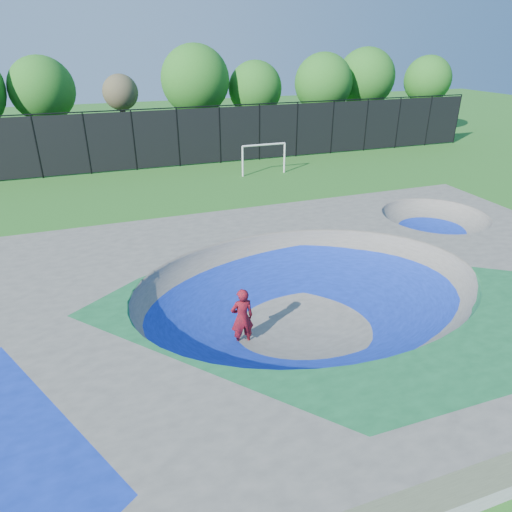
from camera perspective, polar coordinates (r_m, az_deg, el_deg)
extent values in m
plane|color=#20611A|center=(14.83, 6.57, -8.16)|extent=(120.00, 120.00, 0.00)
cube|color=gray|center=(14.43, 6.71, -5.68)|extent=(22.00, 14.00, 1.50)
imported|color=red|center=(13.22, -1.74, -7.72)|extent=(0.68, 0.45, 1.87)
cube|color=black|center=(13.74, -1.69, -10.90)|extent=(0.79, 0.27, 0.05)
cylinder|color=white|center=(30.29, -1.67, 11.72)|extent=(0.12, 0.12, 1.96)
cylinder|color=white|center=(31.30, 3.58, 12.13)|extent=(0.12, 0.12, 1.96)
cylinder|color=white|center=(30.55, 1.01, 13.73)|extent=(2.95, 0.12, 0.12)
cylinder|color=black|center=(32.73, -25.70, 12.16)|extent=(0.09, 0.09, 4.00)
cylinder|color=black|center=(32.57, -20.38, 13.00)|extent=(0.09, 0.09, 4.00)
cylinder|color=black|center=(32.68, -15.02, 13.74)|extent=(0.09, 0.09, 4.00)
cylinder|color=black|center=(33.06, -9.71, 14.35)|extent=(0.09, 0.09, 4.00)
cylinder|color=black|center=(33.71, -4.54, 14.84)|extent=(0.09, 0.09, 4.00)
cylinder|color=black|center=(34.61, 0.42, 15.19)|extent=(0.09, 0.09, 4.00)
cylinder|color=black|center=(35.74, 5.11, 15.42)|extent=(0.09, 0.09, 4.00)
cylinder|color=black|center=(37.07, 9.50, 15.55)|extent=(0.09, 0.09, 4.00)
cylinder|color=black|center=(38.60, 13.56, 15.59)|extent=(0.09, 0.09, 4.00)
cylinder|color=black|center=(40.29, 17.30, 15.56)|extent=(0.09, 0.09, 4.00)
cylinder|color=black|center=(42.12, 20.73, 15.48)|extent=(0.09, 0.09, 4.00)
cylinder|color=black|center=(44.09, 23.85, 15.36)|extent=(0.09, 0.09, 4.00)
cube|color=black|center=(33.06, -9.71, 14.35)|extent=(48.00, 0.03, 3.80)
cylinder|color=black|center=(32.75, -9.98, 17.78)|extent=(48.00, 0.08, 0.08)
cylinder|color=#483824|center=(38.00, -24.24, 13.42)|extent=(0.44, 0.44, 3.29)
sphere|color=#20681B|center=(37.57, -25.18, 18.36)|extent=(4.52, 4.52, 4.52)
cylinder|color=#483824|center=(37.76, -16.04, 14.74)|extent=(0.44, 0.44, 3.52)
sphere|color=brown|center=(37.38, -16.59, 19.03)|extent=(2.60, 2.60, 2.60)
cylinder|color=#483824|center=(38.91, -7.29, 15.61)|extent=(0.44, 0.44, 3.30)
sphere|color=#20681B|center=(38.47, -7.61, 20.97)|extent=(5.34, 5.34, 5.34)
cylinder|color=#483824|center=(40.46, -0.10, 15.87)|extent=(0.44, 0.44, 2.86)
sphere|color=#20681B|center=(40.06, -0.10, 20.21)|extent=(4.40, 4.40, 4.40)
cylinder|color=#483824|center=(41.75, 8.11, 16.06)|extent=(0.44, 0.44, 3.06)
sphere|color=#20681B|center=(41.35, 8.41, 20.63)|extent=(4.84, 4.84, 4.84)
cylinder|color=#483824|center=(44.75, 13.09, 16.40)|extent=(0.44, 0.44, 3.21)
sphere|color=#20681B|center=(44.37, 13.56, 20.86)|extent=(5.07, 5.07, 5.07)
cylinder|color=#483824|center=(47.55, 20.04, 16.11)|extent=(0.44, 0.44, 3.28)
sphere|color=#20681B|center=(47.22, 20.65, 19.94)|extent=(4.20, 4.20, 4.20)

